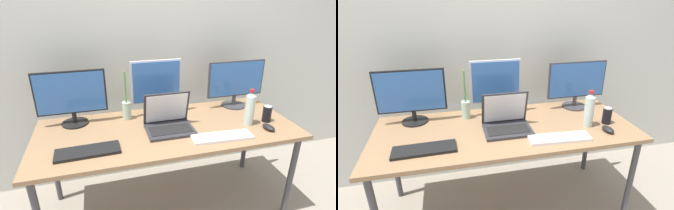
{
  "view_description": "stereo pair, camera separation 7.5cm",
  "coord_description": "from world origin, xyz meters",
  "views": [
    {
      "loc": [
        -0.45,
        -1.65,
        1.64
      ],
      "look_at": [
        0.0,
        0.0,
        0.92
      ],
      "focal_mm": 28.0,
      "sensor_mm": 36.0,
      "label": 1
    },
    {
      "loc": [
        -0.38,
        -1.66,
        1.64
      ],
      "look_at": [
        0.0,
        0.0,
        0.92
      ],
      "focal_mm": 28.0,
      "sensor_mm": 36.0,
      "label": 2
    }
  ],
  "objects": [
    {
      "name": "ground_plane",
      "position": [
        0.0,
        0.0,
        0.0
      ],
      "size": [
        16.0,
        16.0,
        0.0
      ],
      "primitive_type": "plane",
      "color": "gray"
    },
    {
      "name": "wall_back",
      "position": [
        0.0,
        0.59,
        1.3
      ],
      "size": [
        7.0,
        0.08,
        2.6
      ],
      "primitive_type": "cube",
      "color": "silver",
      "rests_on": "ground"
    },
    {
      "name": "work_desk",
      "position": [
        0.0,
        0.0,
        0.68
      ],
      "size": [
        1.88,
        0.77,
        0.74
      ],
      "color": "#424247",
      "rests_on": "ground"
    },
    {
      "name": "monitor_left",
      "position": [
        -0.66,
        0.24,
        0.96
      ],
      "size": [
        0.5,
        0.19,
        0.41
      ],
      "color": "black",
      "rests_on": "work_desk"
    },
    {
      "name": "monitor_center",
      "position": [
        -0.02,
        0.26,
        0.98
      ],
      "size": [
        0.4,
        0.2,
        0.45
      ],
      "color": "silver",
      "rests_on": "work_desk"
    },
    {
      "name": "monitor_right",
      "position": [
        0.66,
        0.25,
        0.96
      ],
      "size": [
        0.5,
        0.2,
        0.4
      ],
      "color": "#38383D",
      "rests_on": "work_desk"
    },
    {
      "name": "laptop_silver",
      "position": [
        -0.0,
        -0.02,
        0.8
      ],
      "size": [
        0.34,
        0.26,
        0.27
      ],
      "color": "#2D2D33",
      "rests_on": "work_desk"
    },
    {
      "name": "keyboard_main",
      "position": [
        -0.56,
        -0.19,
        0.75
      ],
      "size": [
        0.4,
        0.15,
        0.02
      ],
      "primitive_type": "cube",
      "rotation": [
        0.0,
        0.0,
        0.03
      ],
      "color": "black",
      "rests_on": "work_desk"
    },
    {
      "name": "keyboard_aux",
      "position": [
        0.31,
        -0.25,
        0.75
      ],
      "size": [
        0.42,
        0.15,
        0.02
      ],
      "primitive_type": "cube",
      "rotation": [
        0.0,
        0.0,
        -0.06
      ],
      "color": "white",
      "rests_on": "work_desk"
    },
    {
      "name": "mouse_by_keyboard",
      "position": [
        0.69,
        -0.22,
        0.76
      ],
      "size": [
        0.07,
        0.12,
        0.04
      ],
      "primitive_type": "ellipsoid",
      "rotation": [
        0.0,
        0.0,
        0.16
      ],
      "color": "black",
      "rests_on": "work_desk"
    },
    {
      "name": "water_bottle",
      "position": [
        0.6,
        -0.1,
        0.87
      ],
      "size": [
        0.07,
        0.07,
        0.28
      ],
      "color": "silver",
      "rests_on": "work_desk"
    },
    {
      "name": "soda_can_near_keyboard",
      "position": [
        0.76,
        -0.1,
        0.8
      ],
      "size": [
        0.07,
        0.07,
        0.13
      ],
      "color": "black",
      "rests_on": "work_desk"
    },
    {
      "name": "bamboo_vase",
      "position": [
        -0.27,
        0.23,
        0.82
      ],
      "size": [
        0.07,
        0.07,
        0.38
      ],
      "color": "#B2D1B7",
      "rests_on": "work_desk"
    }
  ]
}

